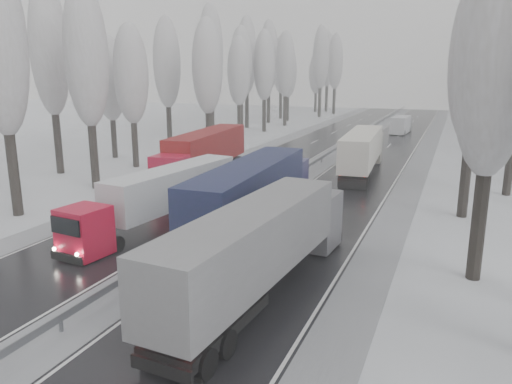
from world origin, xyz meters
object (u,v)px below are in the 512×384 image
Objects in this scene: truck_grey_tarp at (263,242)px; truck_cream_box at (363,149)px; box_truck_distant at (401,125)px; truck_blue_box at (255,191)px; truck_red_white at (163,194)px; truck_red_red at (203,152)px.

truck_grey_tarp is 1.00× the size of truck_cream_box.
truck_grey_tarp is 2.19× the size of box_truck_distant.
truck_blue_box is 6.23m from truck_red_white.
truck_grey_tarp is at bearing -29.83° from truck_red_white.
truck_red_white reaches higher than box_truck_distant.
truck_blue_box is at bearing 16.36° from truck_red_white.
truck_cream_box is at bearing 79.81° from truck_blue_box.
truck_red_red reaches higher than truck_grey_tarp.
truck_red_red is at bearing 127.33° from truck_blue_box.
truck_red_white is at bearing -172.40° from truck_blue_box.
box_truck_distant is 45.67m from truck_red_red.
truck_grey_tarp reaches higher than truck_cream_box.
truck_blue_box is (-3.74, 8.36, 0.15)m from truck_grey_tarp.
truck_red_white is at bearing -116.48° from truck_cream_box.
truck_blue_box is 2.31× the size of box_truck_distant.
truck_red_red is (-13.36, -8.06, 0.08)m from truck_cream_box.
truck_grey_tarp is at bearing -92.29° from truck_cream_box.
truck_blue_box reaches higher than truck_red_red.
truck_red_white is (-8.97, -57.39, 0.72)m from box_truck_distant.
truck_blue_box is at bearing -88.57° from box_truck_distant.
truck_blue_box is 20.94m from truck_cream_box.
truck_blue_box reaches higher than truck_red_white.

